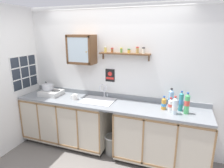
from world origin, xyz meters
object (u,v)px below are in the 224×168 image
(sink, at_px, (98,102))
(mug, at_px, (75,97))
(bottle_juice_amber_0, at_px, (164,104))
(bottle_opaque_white_5, at_px, (171,105))
(trash_bin, at_px, (112,144))
(bottle_detergent_teal_1, at_px, (181,102))
(warning_sign, at_px, (110,75))
(bottle_water_blue_4, at_px, (171,99))
(bottle_water_clear_2, at_px, (175,106))
(hot_plate_stove, at_px, (51,93))
(saucepan, at_px, (48,87))
(bottle_soda_green_3, at_px, (187,104))
(wall_cabinet, at_px, (82,49))

(sink, relative_size, mug, 4.65)
(bottle_juice_amber_0, relative_size, bottle_opaque_white_5, 0.99)
(bottle_juice_amber_0, xyz_separation_m, trash_bin, (-0.83, -0.06, -0.85))
(trash_bin, bearing_deg, bottle_detergent_teal_1, 4.88)
(mug, relative_size, warning_sign, 0.53)
(bottle_juice_amber_0, height_order, bottle_water_blue_4, bottle_water_blue_4)
(bottle_water_clear_2, bearing_deg, mug, 178.15)
(bottle_juice_amber_0, xyz_separation_m, warning_sign, (-0.99, 0.27, 0.32))
(bottle_juice_amber_0, xyz_separation_m, bottle_detergent_teal_1, (0.25, 0.03, 0.05))
(hot_plate_stove, bearing_deg, saucepan, 163.86)
(bottle_detergent_teal_1, height_order, bottle_water_clear_2, bottle_detergent_teal_1)
(hot_plate_stove, height_order, bottle_detergent_teal_1, bottle_detergent_teal_1)
(bottle_juice_amber_0, relative_size, bottle_water_clear_2, 0.78)
(bottle_opaque_white_5, bearing_deg, bottle_water_clear_2, -55.59)
(hot_plate_stove, relative_size, trash_bin, 1.14)
(bottle_soda_green_3, height_order, bottle_opaque_white_5, bottle_soda_green_3)
(mug, distance_m, wall_cabinet, 0.85)
(hot_plate_stove, height_order, bottle_water_clear_2, bottle_water_clear_2)
(bottle_opaque_white_5, distance_m, mug, 1.64)
(sink, xyz_separation_m, warning_sign, (0.12, 0.26, 0.44))
(hot_plate_stove, relative_size, wall_cabinet, 0.75)
(trash_bin, bearing_deg, sink, 166.40)
(bottle_juice_amber_0, distance_m, trash_bin, 1.19)
(warning_sign, bearing_deg, hot_plate_stove, -165.77)
(bottle_detergent_teal_1, distance_m, bottle_soda_green_3, 0.12)
(bottle_water_blue_4, bearing_deg, warning_sign, 170.07)
(bottle_juice_amber_0, xyz_separation_m, bottle_water_blue_4, (0.10, 0.08, 0.06))
(hot_plate_stove, height_order, trash_bin, hot_plate_stove)
(bottle_juice_amber_0, height_order, bottle_water_clear_2, bottle_water_clear_2)
(hot_plate_stove, bearing_deg, mug, -6.55)
(saucepan, relative_size, wall_cabinet, 0.63)
(sink, height_order, mug, sink)
(mug, distance_m, trash_bin, 1.07)
(hot_plate_stove, xyz_separation_m, bottle_opaque_white_5, (2.19, -0.03, 0.05))
(hot_plate_stove, xyz_separation_m, warning_sign, (1.10, 0.28, 0.37))
(sink, bearing_deg, bottle_detergent_teal_1, 1.05)
(trash_bin, bearing_deg, bottle_soda_green_3, 0.23)
(saucepan, bearing_deg, hot_plate_stove, -16.14)
(sink, relative_size, hot_plate_stove, 1.47)
(mug, bearing_deg, warning_sign, 32.14)
(bottle_detergent_teal_1, bearing_deg, trash_bin, -175.12)
(bottle_water_blue_4, xyz_separation_m, mug, (-1.63, -0.15, -0.10))
(saucepan, relative_size, bottle_soda_green_3, 0.98)
(wall_cabinet, bearing_deg, bottle_soda_green_3, -6.03)
(bottle_water_clear_2, distance_m, bottle_soda_green_3, 0.18)
(bottle_juice_amber_0, distance_m, wall_cabinet, 1.67)
(bottle_water_clear_2, bearing_deg, hot_plate_stove, 176.99)
(bottle_juice_amber_0, height_order, bottle_opaque_white_5, bottle_opaque_white_5)
(bottle_soda_green_3, distance_m, bottle_water_blue_4, 0.27)
(bottle_opaque_white_5, height_order, trash_bin, bottle_opaque_white_5)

